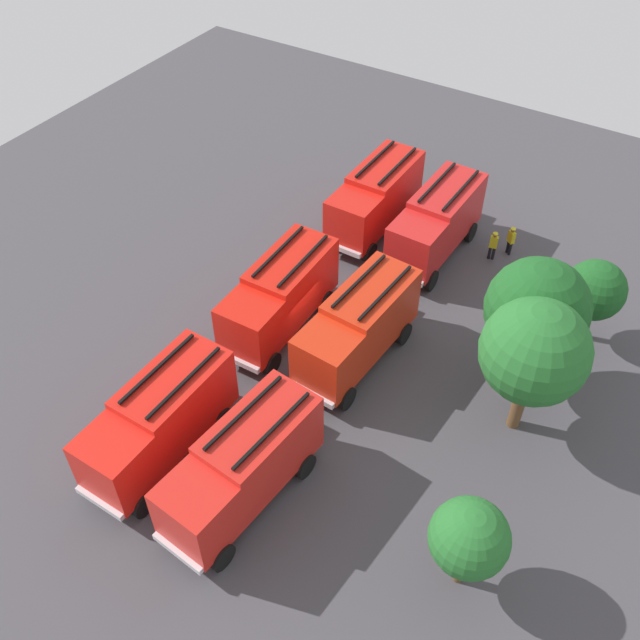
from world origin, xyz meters
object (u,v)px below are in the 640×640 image
object	(u,v)px
fire_truck_0	(375,197)
firefighter_1	(493,245)
tree_2	(535,352)
fire_truck_2	(159,419)
fire_truck_5	(242,466)
tree_3	(469,538)
fire_truck_3	(436,222)
traffic_cone_1	(251,410)
traffic_cone_0	(312,235)
fire_truck_4	(358,326)
firefighter_0	(511,240)
tree_1	(537,309)
fire_truck_1	(280,295)
tree_0	(595,290)

from	to	relation	value
fire_truck_0	firefighter_1	distance (m)	6.95
firefighter_1	tree_2	size ratio (longest dim) A/B	0.26
fire_truck_2	fire_truck_5	distance (m)	4.13
firefighter_1	tree_3	size ratio (longest dim) A/B	0.40
fire_truck_3	traffic_cone_1	distance (m)	14.69
traffic_cone_0	tree_2	bearing A→B (deg)	65.87
fire_truck_4	firefighter_0	distance (m)	11.82
fire_truck_3	firefighter_0	distance (m)	4.36
fire_truck_4	fire_truck_3	bearing A→B (deg)	-174.19
fire_truck_3	fire_truck_4	xyz separation A→B (m)	(9.09, 0.34, 0.00)
fire_truck_2	tree_3	size ratio (longest dim) A/B	1.66
fire_truck_2	tree_1	world-z (taller)	tree_1
firefighter_0	fire_truck_5	bearing A→B (deg)	26.88
fire_truck_1	fire_truck_3	distance (m)	9.97
fire_truck_5	tree_1	world-z (taller)	tree_1
fire_truck_4	firefighter_1	size ratio (longest dim) A/B	4.24
fire_truck_1	fire_truck_3	world-z (taller)	same
fire_truck_2	traffic_cone_0	size ratio (longest dim) A/B	12.06
fire_truck_3	firefighter_0	bearing A→B (deg)	123.21
fire_truck_0	fire_truck_5	bearing A→B (deg)	13.29
firefighter_1	traffic_cone_1	world-z (taller)	firefighter_1
fire_truck_4	tree_0	distance (m)	11.06
firefighter_1	traffic_cone_1	distance (m)	16.46
fire_truck_4	fire_truck_2	bearing A→B (deg)	-21.79
fire_truck_5	tree_3	world-z (taller)	tree_3
traffic_cone_1	fire_truck_3	bearing A→B (deg)	172.53
tree_1	tree_0	bearing A→B (deg)	160.66
tree_3	fire_truck_3	bearing A→B (deg)	-151.95
fire_truck_1	traffic_cone_1	distance (m)	5.88
firefighter_0	tree_1	distance (m)	10.14
fire_truck_5	traffic_cone_1	world-z (taller)	fire_truck_5
traffic_cone_1	tree_1	bearing A→B (deg)	130.96
fire_truck_0	fire_truck_5	world-z (taller)	same
fire_truck_5	tree_3	xyz separation A→B (m)	(-1.27, 8.54, 0.77)
firefighter_0	tree_0	xyz separation A→B (m)	(4.28, 5.28, 2.04)
tree_1	traffic_cone_1	world-z (taller)	tree_1
fire_truck_2	firefighter_1	size ratio (longest dim) A/B	4.18
fire_truck_2	traffic_cone_1	bearing A→B (deg)	151.25
fire_truck_0	traffic_cone_0	world-z (taller)	fire_truck_0
fire_truck_5	tree_2	distance (m)	12.11
fire_truck_1	tree_2	bearing A→B (deg)	90.50
tree_1	traffic_cone_0	bearing A→B (deg)	-106.59
tree_0	tree_3	size ratio (longest dim) A/B	1.02
firefighter_0	fire_truck_2	bearing A→B (deg)	15.87
fire_truck_4	tree_3	size ratio (longest dim) A/B	1.69
fire_truck_2	fire_truck_4	xyz separation A→B (m)	(-8.75, 4.17, 0.00)
tree_1	firefighter_0	bearing A→B (deg)	-156.85
fire_truck_2	firefighter_0	world-z (taller)	fire_truck_2
fire_truck_3	tree_2	size ratio (longest dim) A/B	1.07
tree_0	tree_3	world-z (taller)	tree_0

